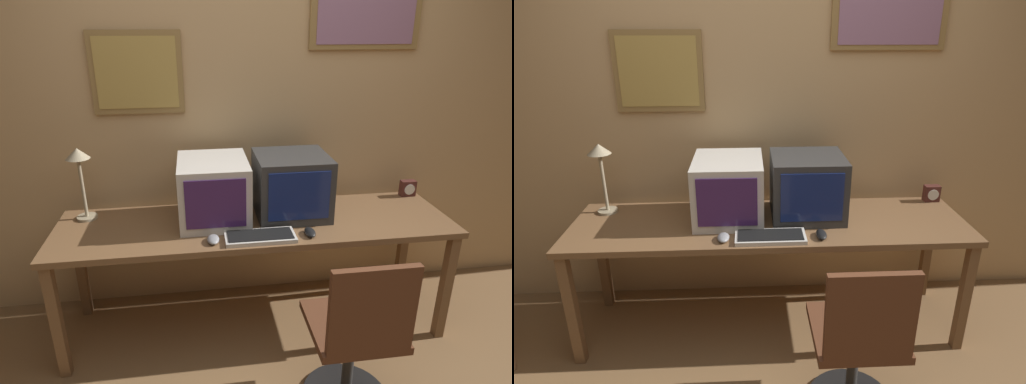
% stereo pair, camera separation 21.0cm
% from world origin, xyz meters
% --- Properties ---
extents(wall_back, '(8.00, 0.08, 2.60)m').
position_xyz_m(wall_back, '(0.00, 1.50, 1.31)').
color(wall_back, tan).
rests_on(wall_back, ground_plane).
extents(desk, '(2.32, 0.65, 0.74)m').
position_xyz_m(desk, '(0.00, 1.05, 0.67)').
color(desk, brown).
rests_on(desk, ground_plane).
extents(monitor_left, '(0.40, 0.47, 0.36)m').
position_xyz_m(monitor_left, '(-0.24, 1.13, 0.92)').
color(monitor_left, beige).
rests_on(monitor_left, desk).
extents(monitor_right, '(0.43, 0.41, 0.37)m').
position_xyz_m(monitor_right, '(0.23, 1.13, 0.92)').
color(monitor_right, '#333333').
rests_on(monitor_right, desk).
extents(keyboard_main, '(0.38, 0.17, 0.03)m').
position_xyz_m(keyboard_main, '(-0.01, 0.83, 0.75)').
color(keyboard_main, beige).
rests_on(keyboard_main, desk).
extents(mouse_near_keyboard, '(0.06, 0.12, 0.03)m').
position_xyz_m(mouse_near_keyboard, '(0.27, 0.83, 0.76)').
color(mouse_near_keyboard, black).
rests_on(mouse_near_keyboard, desk).
extents(mouse_far_corner, '(0.06, 0.11, 0.03)m').
position_xyz_m(mouse_far_corner, '(-0.26, 0.83, 0.75)').
color(mouse_far_corner, gray).
rests_on(mouse_far_corner, desk).
extents(desk_clock, '(0.10, 0.06, 0.11)m').
position_xyz_m(desk_clock, '(1.07, 1.30, 0.79)').
color(desk_clock, '#4C231E').
rests_on(desk_clock, desk).
extents(desk_lamp, '(0.14, 0.14, 0.44)m').
position_xyz_m(desk_lamp, '(-1.00, 1.24, 1.06)').
color(desk_lamp, tan).
rests_on(desk_lamp, desk).
extents(office_chair, '(0.44, 0.44, 0.91)m').
position_xyz_m(office_chair, '(0.37, 0.33, 0.40)').
color(office_chair, black).
rests_on(office_chair, ground_plane).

